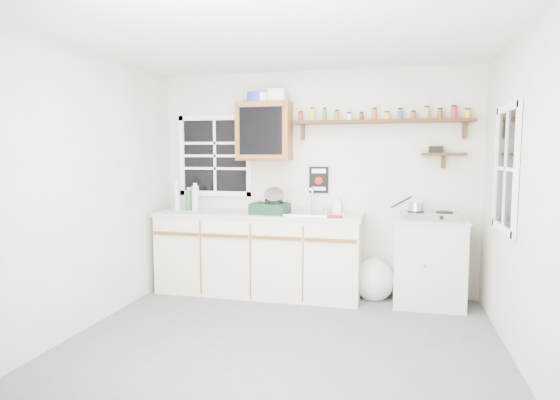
{
  "coord_description": "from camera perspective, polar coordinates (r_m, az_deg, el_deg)",
  "views": [
    {
      "loc": [
        0.87,
        -3.67,
        1.58
      ],
      "look_at": [
        -0.15,
        0.55,
        1.14
      ],
      "focal_mm": 30.0,
      "sensor_mm": 36.0,
      "label": 1
    }
  ],
  "objects": [
    {
      "name": "room",
      "position": [
        3.79,
        0.3,
        0.73
      ],
      "size": [
        3.64,
        3.24,
        2.54
      ],
      "color": "#535355",
      "rests_on": "ground"
    },
    {
      "name": "main_cabinet",
      "position": [
        5.3,
        -2.66,
        -6.48
      ],
      "size": [
        2.31,
        0.63,
        0.92
      ],
      "color": "beige",
      "rests_on": "floor"
    },
    {
      "name": "right_cabinet",
      "position": [
        5.14,
        17.66,
        -7.19
      ],
      "size": [
        0.73,
        0.57,
        0.91
      ],
      "color": "silver",
      "rests_on": "floor"
    },
    {
      "name": "sink",
      "position": [
        5.1,
        3.14,
        -1.6
      ],
      "size": [
        0.52,
        0.44,
        0.29
      ],
      "color": "#B1B0B5",
      "rests_on": "main_cabinet"
    },
    {
      "name": "upper_cabinet",
      "position": [
        5.31,
        -1.92,
        8.35
      ],
      "size": [
        0.6,
        0.32,
        0.65
      ],
      "color": "brown",
      "rests_on": "wall_back"
    },
    {
      "name": "upper_cabinet_clutter",
      "position": [
        5.34,
        -1.88,
        12.47
      ],
      "size": [
        0.44,
        0.24,
        0.14
      ],
      "color": "#1B3AB4",
      "rests_on": "upper_cabinet"
    },
    {
      "name": "spice_shelf",
      "position": [
        5.2,
        12.29,
        9.47
      ],
      "size": [
        1.91,
        0.18,
        0.35
      ],
      "color": "black",
      "rests_on": "wall_back"
    },
    {
      "name": "secondary_shelf",
      "position": [
        5.22,
        19.05,
        5.37
      ],
      "size": [
        0.45,
        0.16,
        0.24
      ],
      "color": "black",
      "rests_on": "wall_back"
    },
    {
      "name": "warning_sign",
      "position": [
        5.33,
        4.75,
        2.47
      ],
      "size": [
        0.22,
        0.02,
        0.3
      ],
      "color": "black",
      "rests_on": "wall_back"
    },
    {
      "name": "window_back",
      "position": [
        5.65,
        -7.92,
        5.35
      ],
      "size": [
        0.93,
        0.03,
        0.98
      ],
      "color": "black",
      "rests_on": "wall_back"
    },
    {
      "name": "window_right",
      "position": [
        4.32,
        25.89,
        3.43
      ],
      "size": [
        0.03,
        0.78,
        1.08
      ],
      "color": "black",
      "rests_on": "wall_back"
    },
    {
      "name": "water_bottles",
      "position": [
        5.51,
        -11.2,
        0.25
      ],
      "size": [
        0.31,
        0.15,
        0.35
      ],
      "color": "#ACC0CA",
      "rests_on": "main_cabinet"
    },
    {
      "name": "dish_rack",
      "position": [
        5.1,
        -1.07,
        -0.66
      ],
      "size": [
        0.42,
        0.33,
        0.29
      ],
      "rotation": [
        0.0,
        0.0,
        -0.11
      ],
      "color": "black",
      "rests_on": "main_cabinet"
    },
    {
      "name": "soap_bottle",
      "position": [
        5.25,
        6.87,
        -0.46
      ],
      "size": [
        0.11,
        0.11,
        0.2
      ],
      "primitive_type": "imported",
      "rotation": [
        0.0,
        0.0,
        0.26
      ],
      "color": "silver",
      "rests_on": "main_cabinet"
    },
    {
      "name": "rag",
      "position": [
        4.85,
        6.69,
        -2.03
      ],
      "size": [
        0.14,
        0.13,
        0.02
      ],
      "primitive_type": "cube",
      "rotation": [
        0.0,
        0.0,
        -0.09
      ],
      "color": "maroon",
      "rests_on": "main_cabinet"
    },
    {
      "name": "hotplate",
      "position": [
        5.03,
        17.81,
        -1.78
      ],
      "size": [
        0.59,
        0.36,
        0.08
      ],
      "rotation": [
        0.0,
        0.0,
        0.11
      ],
      "color": "#B1B0B5",
      "rests_on": "right_cabinet"
    },
    {
      "name": "saucepan",
      "position": [
        5.02,
        16.16,
        -0.81
      ],
      "size": [
        0.33,
        0.27,
        0.16
      ],
      "rotation": [
        0.0,
        0.0,
        -0.87
      ],
      "color": "#B1B0B5",
      "rests_on": "hotplate"
    },
    {
      "name": "trash_bag",
      "position": [
        5.26,
        11.37,
        -9.49
      ],
      "size": [
        0.43,
        0.39,
        0.5
      ],
      "color": "silver",
      "rests_on": "floor"
    }
  ]
}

